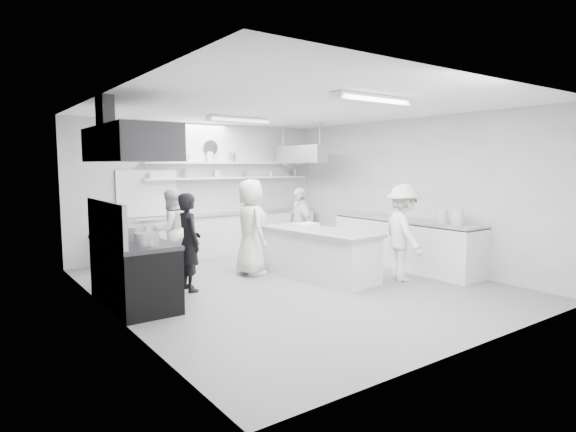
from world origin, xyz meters
TOP-DOWN VIEW (x-y plane):
  - floor at (0.00, 0.00)m, footprint 6.00×7.00m
  - ceiling at (0.00, 0.00)m, footprint 6.00×7.00m
  - wall_back at (0.00, 3.50)m, footprint 6.00×0.04m
  - wall_front at (0.00, -3.50)m, footprint 6.00×0.04m
  - wall_left at (-3.00, 0.00)m, footprint 0.04×7.00m
  - wall_right at (3.00, 0.00)m, footprint 0.04×7.00m
  - stove at (-2.60, 0.40)m, footprint 0.80×1.80m
  - exhaust_hood at (-2.60, 0.40)m, footprint 0.85×2.00m
  - back_counter at (0.30, 3.20)m, footprint 5.00×0.60m
  - shelf_lower at (0.70, 3.37)m, footprint 4.20×0.26m
  - shelf_upper at (0.70, 3.37)m, footprint 4.20×0.26m
  - pass_through_window at (-1.30, 3.48)m, footprint 1.30×0.04m
  - wall_clock at (0.20, 3.46)m, footprint 0.32×0.05m
  - right_counter at (2.65, -0.20)m, footprint 0.74×3.30m
  - pot_rack at (2.00, 2.40)m, footprint 0.30×1.60m
  - light_fixture_front at (0.00, -1.80)m, footprint 1.30×0.25m
  - light_fixture_rear at (0.00, 1.80)m, footprint 1.30×0.25m
  - prep_island at (0.69, 0.12)m, footprint 1.10×2.34m
  - stove_pot at (-2.60, 0.49)m, footprint 0.44×0.44m
  - cook_stove at (-1.61, 0.65)m, footprint 0.43×0.62m
  - cook_back at (-1.31, 2.19)m, footprint 0.87×0.73m
  - cook_island_left at (-0.19, 1.05)m, footprint 0.68×0.94m
  - cook_island_right at (1.09, 1.23)m, footprint 0.56×0.99m
  - cook_right at (1.76, -0.93)m, footprint 1.03×1.27m
  - bowl_island_a at (0.76, -0.52)m, footprint 0.25×0.25m
  - bowl_island_b at (0.60, 0.74)m, footprint 0.20×0.20m
  - bowl_right at (2.44, -0.08)m, footprint 0.26×0.26m

SIDE VIEW (x-z plane):
  - floor at x=0.00m, z-range -0.02..0.00m
  - prep_island at x=0.69m, z-range 0.00..0.83m
  - stove at x=-2.60m, z-range 0.00..0.90m
  - back_counter at x=0.30m, z-range 0.00..0.92m
  - right_counter at x=2.65m, z-range 0.00..0.94m
  - cook_island_right at x=1.09m, z-range 0.00..1.59m
  - cook_back at x=-1.31m, z-range 0.00..1.60m
  - cook_stove at x=-1.61m, z-range 0.00..1.61m
  - bowl_island_b at x=0.60m, z-range 0.83..0.89m
  - bowl_island_a at x=0.76m, z-range 0.83..0.89m
  - cook_right at x=1.76m, z-range 0.00..1.72m
  - cook_island_left at x=-0.19m, z-range 0.00..1.79m
  - bowl_right at x=2.44m, z-range 0.94..1.00m
  - stove_pot at x=-2.60m, z-range 0.91..1.16m
  - pass_through_window at x=-1.30m, z-range 0.95..1.95m
  - wall_back at x=0.00m, z-range 0.00..3.00m
  - wall_front at x=0.00m, z-range 0.00..3.00m
  - wall_left at x=-3.00m, z-range 0.00..3.00m
  - wall_right at x=3.00m, z-range 0.00..3.00m
  - shelf_lower at x=0.70m, z-range 1.73..1.77m
  - shelf_upper at x=0.70m, z-range 2.08..2.12m
  - pot_rack at x=2.00m, z-range 2.10..2.50m
  - exhaust_hood at x=-2.60m, z-range 2.10..2.60m
  - wall_clock at x=0.20m, z-range 2.29..2.61m
  - light_fixture_front at x=0.00m, z-range 2.89..2.99m
  - light_fixture_rear at x=0.00m, z-range 2.89..2.99m
  - ceiling at x=0.00m, z-range 3.00..3.02m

